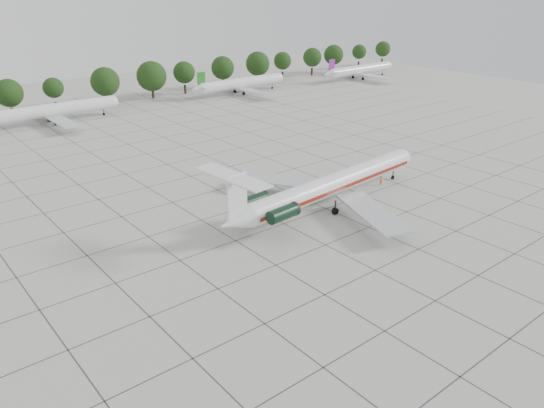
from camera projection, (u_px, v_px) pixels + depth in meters
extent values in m
plane|color=#B0B1A9|center=(284.00, 224.00, 71.37)|extent=(260.00, 260.00, 0.00)
cube|color=#383838|center=(221.00, 192.00, 82.07)|extent=(170.00, 170.00, 0.02)
cylinder|color=silver|center=(336.00, 183.00, 76.42)|extent=(33.57, 5.85, 3.06)
sphere|color=silver|center=(401.00, 158.00, 87.10)|extent=(3.06, 3.06, 3.06)
cone|color=silver|center=(235.00, 222.00, 64.25)|extent=(4.88, 3.44, 3.06)
cube|color=maroon|center=(327.00, 182.00, 77.54)|extent=(32.40, 2.77, 0.51)
cube|color=maroon|center=(344.00, 187.00, 75.48)|extent=(32.40, 2.77, 0.51)
cube|color=#B7BABC|center=(283.00, 181.00, 80.96)|extent=(10.63, 14.21, 0.28)
cube|color=#B7BABC|center=(373.00, 212.00, 69.89)|extent=(8.82, 14.55, 0.28)
cube|color=black|center=(257.00, 202.00, 69.09)|extent=(2.14, 1.37, 0.23)
cylinder|color=black|center=(254.00, 201.00, 69.52)|extent=(4.59, 2.13, 1.76)
cube|color=black|center=(279.00, 212.00, 66.32)|extent=(2.14, 1.37, 0.23)
cylinder|color=black|center=(283.00, 213.00, 65.89)|extent=(4.59, 2.13, 1.76)
cube|color=silver|center=(237.00, 196.00, 63.28)|extent=(2.98, 0.51, 5.57)
cube|color=silver|center=(232.00, 177.00, 61.84)|extent=(3.71, 11.34, 0.20)
cylinder|color=black|center=(393.00, 174.00, 86.84)|extent=(0.20, 0.20, 1.76)
cylinder|color=black|center=(393.00, 177.00, 87.06)|extent=(0.67, 0.31, 0.65)
cylinder|color=black|center=(310.00, 197.00, 77.04)|extent=(0.24, 0.24, 1.67)
cylinder|color=black|center=(310.00, 201.00, 77.33)|extent=(0.97, 0.63, 0.93)
cylinder|color=black|center=(335.00, 206.00, 73.84)|extent=(0.24, 0.24, 1.67)
cylinder|color=black|center=(335.00, 211.00, 74.13)|extent=(0.97, 0.63, 0.93)
imported|color=orange|center=(381.00, 180.00, 84.48)|extent=(0.71, 0.61, 1.64)
cylinder|color=silver|center=(55.00, 110.00, 120.40)|extent=(27.20, 3.00, 3.00)
cube|color=#B7BABC|center=(52.00, 116.00, 120.29)|extent=(3.50, 27.20, 0.25)
cylinder|color=black|center=(49.00, 120.00, 122.40)|extent=(0.80, 0.45, 0.80)
cylinder|color=black|center=(56.00, 123.00, 119.27)|extent=(0.80, 0.45, 0.80)
cylinder|color=silver|center=(242.00, 83.00, 151.35)|extent=(27.20, 3.00, 3.00)
cube|color=#B7BABC|center=(239.00, 88.00, 151.24)|extent=(3.50, 27.20, 0.25)
cube|color=#186F18|center=(201.00, 79.00, 142.52)|extent=(2.40, 0.25, 3.60)
cylinder|color=black|center=(235.00, 91.00, 153.36)|extent=(0.80, 0.45, 0.80)
cylinder|color=black|center=(244.00, 94.00, 150.22)|extent=(0.80, 0.45, 0.80)
cylinder|color=silver|center=(360.00, 69.00, 173.81)|extent=(27.20, 3.00, 3.00)
cube|color=#B7BABC|center=(358.00, 74.00, 173.69)|extent=(3.50, 27.20, 0.25)
cube|color=#8C1B96|center=(332.00, 65.00, 164.97)|extent=(2.40, 0.25, 3.60)
cylinder|color=black|center=(353.00, 77.00, 175.81)|extent=(0.80, 0.45, 0.80)
cylinder|color=black|center=(363.00, 79.00, 172.67)|extent=(0.80, 0.45, 0.80)
cylinder|color=#332114|center=(13.00, 113.00, 124.71)|extent=(0.70, 0.70, 2.50)
sphere|color=black|center=(9.00, 93.00, 122.85)|extent=(6.50, 6.50, 6.50)
cylinder|color=#332114|center=(56.00, 107.00, 130.63)|extent=(0.70, 0.70, 2.50)
sphere|color=black|center=(53.00, 88.00, 128.77)|extent=(4.93, 4.93, 4.93)
cylinder|color=#332114|center=(107.00, 100.00, 138.30)|extent=(0.70, 0.70, 2.50)
sphere|color=black|center=(105.00, 82.00, 136.44)|extent=(7.40, 7.40, 7.40)
cylinder|color=#332114|center=(153.00, 94.00, 145.97)|extent=(0.70, 0.70, 2.50)
sphere|color=black|center=(152.00, 76.00, 144.11)|extent=(8.08, 8.08, 8.08)
cylinder|color=#332114|center=(185.00, 89.00, 151.89)|extent=(0.70, 0.70, 2.50)
sphere|color=black|center=(184.00, 72.00, 150.03)|extent=(6.17, 6.17, 6.17)
cylinder|color=#332114|center=(223.00, 84.00, 159.56)|extent=(0.70, 0.70, 2.50)
sphere|color=black|center=(223.00, 68.00, 157.70)|extent=(6.82, 6.82, 6.82)
cylinder|color=#332114|center=(258.00, 79.00, 167.23)|extent=(0.70, 0.70, 2.50)
sphere|color=black|center=(258.00, 64.00, 165.37)|extent=(7.44, 7.44, 7.44)
cylinder|color=#332114|center=(282.00, 76.00, 173.15)|extent=(0.70, 0.70, 2.50)
sphere|color=black|center=(283.00, 61.00, 171.29)|extent=(5.66, 5.66, 5.66)
cylinder|color=#332114|center=(312.00, 72.00, 180.82)|extent=(0.70, 0.70, 2.50)
sphere|color=black|center=(312.00, 57.00, 178.96)|extent=(6.25, 6.25, 6.25)
cylinder|color=#332114|center=(333.00, 69.00, 186.75)|extent=(0.70, 0.70, 2.50)
sphere|color=black|center=(334.00, 55.00, 184.89)|extent=(6.79, 6.79, 6.79)
cylinder|color=#332114|center=(358.00, 65.00, 194.42)|extent=(0.70, 0.70, 2.50)
sphere|color=black|center=(359.00, 52.00, 192.56)|extent=(5.16, 5.16, 5.16)
cylinder|color=#332114|center=(382.00, 62.00, 202.09)|extent=(0.70, 0.70, 2.50)
sphere|color=black|center=(383.00, 49.00, 200.23)|extent=(5.68, 5.68, 5.68)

